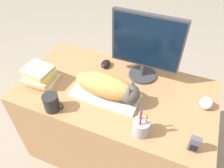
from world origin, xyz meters
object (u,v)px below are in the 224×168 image
at_px(monitor, 146,45).
at_px(pen_cup, 141,127).
at_px(computer_mouse, 106,64).
at_px(phone, 195,144).
at_px(baseball, 206,103).
at_px(book_stack, 40,76).
at_px(cat, 109,87).
at_px(coffee_mug, 52,103).
at_px(keyboard, 105,96).

distance_m(monitor, pen_cup, 0.51).
relative_size(computer_mouse, phone, 0.89).
bearing_deg(computer_mouse, monitor, 0.27).
relative_size(baseball, book_stack, 0.33).
xyz_separation_m(cat, pen_cup, (0.26, -0.17, -0.05)).
bearing_deg(coffee_mug, phone, 3.03).
height_order(monitor, book_stack, monitor).
distance_m(cat, monitor, 0.35).
bearing_deg(book_stack, phone, -7.05).
relative_size(cat, computer_mouse, 4.56).
relative_size(keyboard, phone, 4.21).
height_order(monitor, computer_mouse, monitor).
bearing_deg(phone, keyboard, 163.67).
bearing_deg(baseball, keyboard, -165.36).
height_order(computer_mouse, pen_cup, pen_cup).
distance_m(baseball, book_stack, 1.06).
xyz_separation_m(keyboard, book_stack, (-0.45, -0.04, 0.04)).
distance_m(coffee_mug, baseball, 0.91).
bearing_deg(computer_mouse, book_stack, -135.79).
height_order(coffee_mug, pen_cup, pen_cup).
bearing_deg(pen_cup, computer_mouse, 131.74).
distance_m(computer_mouse, phone, 0.82).
xyz_separation_m(coffee_mug, book_stack, (-0.21, 0.17, 0.00)).
distance_m(cat, computer_mouse, 0.33).
xyz_separation_m(baseball, phone, (-0.03, -0.32, 0.01)).
bearing_deg(phone, pen_cup, -179.16).
relative_size(computer_mouse, baseball, 1.20).
bearing_deg(computer_mouse, coffee_mug, -104.32).
height_order(keyboard, monitor, monitor).
relative_size(pen_cup, phone, 2.05).
distance_m(phone, book_stack, 1.02).
distance_m(keyboard, book_stack, 0.46).
xyz_separation_m(cat, monitor, (0.13, 0.29, 0.15)).
bearing_deg(phone, coffee_mug, -176.97).
height_order(keyboard, book_stack, book_stack).
height_order(monitor, pen_cup, monitor).
relative_size(cat, monitor, 0.91).
xyz_separation_m(phone, book_stack, (-1.01, 0.13, 0.01)).
xyz_separation_m(monitor, coffee_mug, (-0.40, -0.49, -0.20)).
height_order(pen_cup, book_stack, pen_cup).
bearing_deg(keyboard, phone, -16.33).
relative_size(keyboard, book_stack, 1.89).
distance_m(cat, coffee_mug, 0.35).
distance_m(monitor, phone, 0.64).
bearing_deg(coffee_mug, pen_cup, 4.16).
bearing_deg(coffee_mug, book_stack, 141.07).
bearing_deg(monitor, pen_cup, -74.56).
bearing_deg(computer_mouse, baseball, -10.55).
height_order(monitor, phone, monitor).
bearing_deg(coffee_mug, baseball, 23.33).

